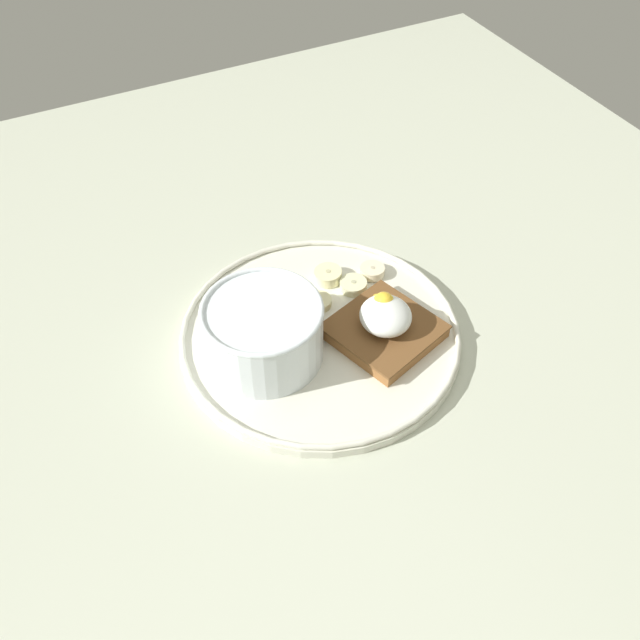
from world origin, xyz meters
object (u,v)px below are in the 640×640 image
banana_slice_front (353,285)px  banana_slice_left (328,275)px  banana_slice_back (372,271)px  poached_egg (385,314)px  oatmeal_bowl (262,330)px  toast_slice (384,330)px  banana_slice_right (320,302)px

banana_slice_front → banana_slice_left: size_ratio=1.00×
banana_slice_back → banana_slice_front: bearing=108.2°
poached_egg → banana_slice_left: (10.10, 1.27, -2.48)cm
poached_egg → banana_slice_left: bearing=7.2°
oatmeal_bowl → poached_egg: (-3.47, -12.04, -0.21)cm
oatmeal_bowl → toast_slice: (-3.62, -11.99, -2.48)cm
toast_slice → banana_slice_back: bearing=-22.5°
oatmeal_bowl → banana_slice_front: size_ratio=2.81×
oatmeal_bowl → banana_slice_back: size_ratio=3.18×
poached_egg → banana_slice_left: size_ratio=1.73×
banana_slice_left → oatmeal_bowl: bearing=121.6°
banana_slice_front → banana_slice_back: (0.99, -2.99, 0.04)cm
banana_slice_right → banana_slice_back: bearing=-77.7°
banana_slice_left → banana_slice_back: bearing=-107.5°
banana_slice_front → banana_slice_left: banana_slice_left is taller
toast_slice → banana_slice_left: bearing=6.8°
banana_slice_right → toast_slice: bearing=-151.2°
toast_slice → poached_egg: size_ratio=1.66×
oatmeal_bowl → banana_slice_left: size_ratio=2.80×
banana_slice_right → poached_egg: bearing=-150.4°
banana_slice_front → banana_slice_left: (2.51, 1.84, 0.15)cm
toast_slice → banana_slice_right: bearing=28.8°
banana_slice_right → oatmeal_bowl: bearing=113.2°
poached_egg → banana_slice_left: 10.47cm
toast_slice → banana_slice_back: toast_slice is taller
banana_slice_left → banana_slice_back: banana_slice_left is taller
oatmeal_bowl → banana_slice_right: (3.47, -8.09, -2.86)cm
oatmeal_bowl → banana_slice_left: (6.63, -10.77, -2.69)cm
banana_slice_left → toast_slice: bearing=-173.2°
poached_egg → banana_slice_back: bearing=-22.5°
banana_slice_left → banana_slice_front: bearing=-143.7°
poached_egg → banana_slice_back: (8.58, -3.56, -2.59)cm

